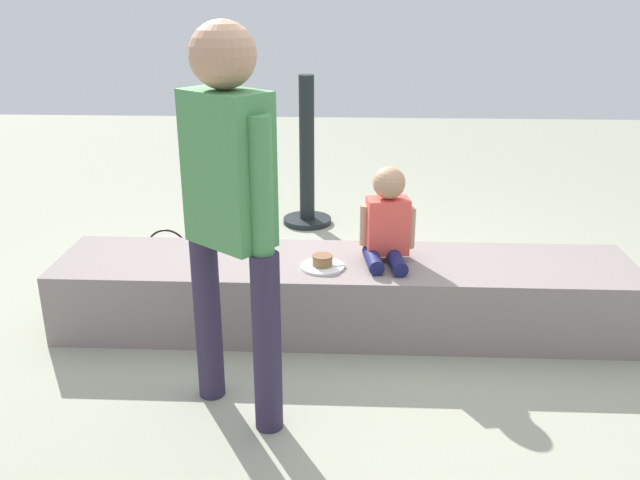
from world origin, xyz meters
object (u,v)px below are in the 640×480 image
Objects in this scene: child_seated at (387,221)px; cake_plate at (323,263)px; water_bottle_near_gift at (345,273)px; adult_standing at (230,194)px; party_cup_red at (431,251)px; gift_bag at (248,236)px; handbag_black_leather at (168,262)px.

child_seated is 0.39m from cake_plate.
adult_standing is at bearing -108.81° from water_bottle_near_gift.
child_seated is 5.00× the size of party_cup_red.
child_seated is 1.32× the size of gift_bag.
cake_plate is (-0.32, -0.11, -0.19)m from child_seated.
child_seated is 0.71m from water_bottle_near_gift.
child_seated is 1.44× the size of handbag_black_leather.
child_seated is 2.35× the size of water_bottle_near_gift.
party_cup_red is at bearing 57.98° from cake_plate.
water_bottle_near_gift is at bearing 114.74° from child_seated.
water_bottle_near_gift is (0.63, -0.41, -0.07)m from gift_bag.
handbag_black_leather is (-0.65, 1.36, -0.85)m from adult_standing.
adult_standing is at bearing -129.00° from child_seated.
gift_bag is 1.78× the size of water_bottle_near_gift.
child_seated is 2.16× the size of cake_plate.
cake_plate is 1.31m from party_cup_red.
party_cup_red is at bearing 60.52° from adult_standing.
handbag_black_leather is (-1.64, -0.39, 0.05)m from party_cup_red.
water_bottle_near_gift is 1.08m from handbag_black_leather.
gift_bag is (-0.84, 0.87, -0.42)m from child_seated.
handbag_black_leather is (-1.08, 0.11, 0.01)m from water_bottle_near_gift.
water_bottle_near_gift reaches higher than party_cup_red.
child_seated reaches higher than water_bottle_near_gift.
cake_plate is at bearing -34.91° from handbag_black_leather.
cake_plate is 1.22m from handbag_black_leather.
child_seated is 1.15m from party_cup_red.
gift_bag is 1.09× the size of handbag_black_leather.
water_bottle_near_gift is at bearing 79.51° from cake_plate.
party_cup_red is (0.67, 1.07, -0.34)m from cake_plate.
adult_standing is 7.02× the size of cake_plate.
adult_standing reaches higher than gift_bag.
handbag_black_leather is at bearing 174.31° from water_bottle_near_gift.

